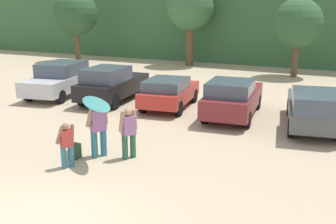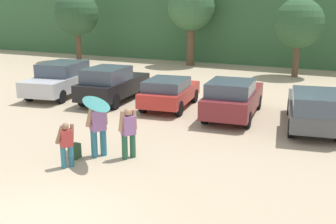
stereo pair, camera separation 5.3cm
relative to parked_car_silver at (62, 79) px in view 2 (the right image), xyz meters
name	(u,v)px [view 2 (the right image)]	position (x,y,z in m)	size (l,w,h in m)	color
hillside_ridge	(297,10)	(8.11, 20.95, 3.29)	(108.00, 12.00, 8.32)	#38663D
tree_right	(77,14)	(-7.83, 11.11, 3.03)	(3.60, 3.60, 5.72)	brown
tree_far_right	(191,8)	(1.62, 12.93, 3.50)	(3.57, 3.57, 6.22)	brown
tree_far_left	(299,24)	(9.84, 11.13, 2.55)	(3.15, 3.15, 5.02)	brown
parked_car_silver	(62,79)	(0.00, 0.00, 0.00)	(2.79, 5.07, 1.70)	silver
parked_car_black	(112,84)	(3.14, -0.07, 0.01)	(2.26, 4.68, 1.73)	black
parked_car_red	(169,92)	(6.14, 0.04, -0.13)	(2.34, 4.15, 1.39)	#B72D28
parked_car_maroon	(233,98)	(9.17, -0.15, -0.05)	(2.35, 4.81, 1.62)	maroon
parked_car_dark_gray	(314,108)	(12.35, -0.47, -0.05)	(2.56, 5.04, 1.56)	#4C4F54
person_adult	(98,125)	(6.87, -6.30, 0.11)	(0.51, 0.68, 1.74)	teal
person_child	(66,143)	(6.58, -7.41, -0.13)	(0.40, 0.54, 1.32)	teal
person_companion	(128,130)	(7.77, -6.03, 0.01)	(0.45, 0.59, 1.57)	#26593F
surfboard_teal	(95,104)	(6.91, -6.42, 0.82)	(2.08, 1.84, 0.13)	teal
backpack_dropped	(75,151)	(6.32, -6.78, -0.65)	(0.24, 0.34, 0.45)	#2D4C33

